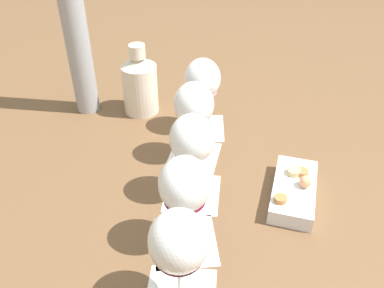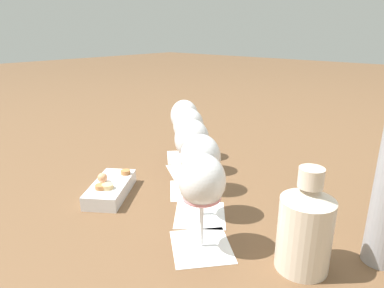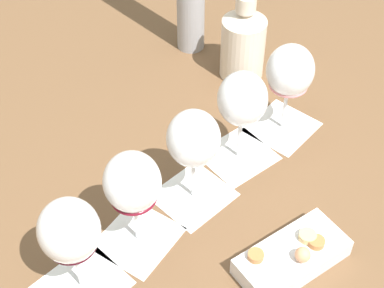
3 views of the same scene
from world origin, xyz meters
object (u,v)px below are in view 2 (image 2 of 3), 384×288
(wine_glass_2, at_px, (191,143))
(wine_glass_3, at_px, (188,128))
(wine_glass_1, at_px, (200,161))
(ceramic_vase, at_px, (305,226))
(wine_glass_0, at_px, (202,184))
(snack_dish, at_px, (111,188))
(wine_glass_4, at_px, (184,118))

(wine_glass_2, xyz_separation_m, wine_glass_3, (0.09, 0.09, 0.00))
(wine_glass_1, height_order, wine_glass_2, same)
(wine_glass_1, relative_size, ceramic_vase, 1.00)
(ceramic_vase, bearing_deg, wine_glass_2, 73.87)
(wine_glass_0, distance_m, ceramic_vase, 0.19)
(snack_dish, bearing_deg, wine_glass_4, 7.11)
(wine_glass_3, relative_size, wine_glass_4, 1.00)
(wine_glass_0, relative_size, wine_glass_1, 1.00)
(wine_glass_2, bearing_deg, snack_dish, 137.46)
(wine_glass_0, relative_size, snack_dish, 0.97)
(wine_glass_0, height_order, wine_glass_1, same)
(wine_glass_2, relative_size, wine_glass_3, 1.00)
(wine_glass_0, distance_m, wine_glass_4, 0.48)
(wine_glass_2, bearing_deg, ceramic_vase, -106.13)
(wine_glass_4, bearing_deg, wine_glass_3, -132.12)
(wine_glass_3, xyz_separation_m, ceramic_vase, (-0.19, -0.43, -0.05))
(wine_glass_1, relative_size, wine_glass_3, 1.00)
(wine_glass_2, relative_size, ceramic_vase, 1.00)
(snack_dish, bearing_deg, wine_glass_0, -93.40)
(snack_dish, bearing_deg, wine_glass_3, -11.00)
(wine_glass_0, bearing_deg, ceramic_vase, -67.35)
(wine_glass_0, xyz_separation_m, wine_glass_4, (0.34, 0.35, -0.00))
(wine_glass_4, xyz_separation_m, snack_dish, (-0.32, -0.04, -0.11))
(wine_glass_3, height_order, snack_dish, wine_glass_3)
(wine_glass_0, relative_size, wine_glass_3, 1.00)
(wine_glass_3, bearing_deg, wine_glass_2, -135.33)
(wine_glass_0, distance_m, wine_glass_2, 0.24)
(wine_glass_0, height_order, ceramic_vase, wine_glass_0)
(wine_glass_3, distance_m, wine_glass_4, 0.12)
(wine_glass_0, bearing_deg, wine_glass_1, 40.99)
(wine_glass_2, relative_size, wine_glass_4, 1.00)
(ceramic_vase, distance_m, snack_dish, 0.48)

